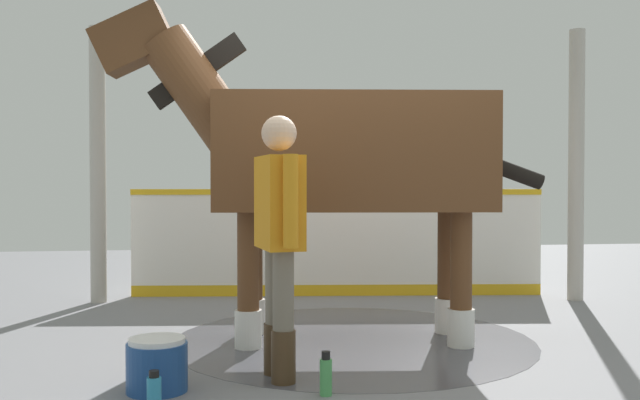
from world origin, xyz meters
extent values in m
cube|color=gray|center=(0.00, 0.00, -0.01)|extent=(16.00, 16.00, 0.02)
cylinder|color=#4C4C54|center=(-0.22, 0.00, 0.00)|extent=(2.78, 2.78, 0.00)
cube|color=white|center=(-2.36, 0.24, 0.55)|extent=(0.54, 4.40, 1.09)
cube|color=gold|center=(-2.36, 0.24, 1.12)|extent=(0.57, 4.40, 0.06)
cube|color=gold|center=(-2.36, 0.24, 0.06)|extent=(0.55, 4.40, 0.12)
cylinder|color=#B7B2A8|center=(-2.27, -2.25, 1.40)|extent=(0.16, 0.16, 2.80)
cylinder|color=#B7B2A8|center=(-1.73, 2.64, 1.40)|extent=(0.16, 0.16, 2.80)
cube|color=brown|center=(-0.22, 0.00, 1.44)|extent=(1.09, 2.15, 0.87)
cylinder|color=brown|center=(-0.07, -0.81, 0.50)|extent=(0.16, 0.16, 1.00)
cylinder|color=silver|center=(-0.07, -0.81, 0.14)|extent=(0.20, 0.20, 0.28)
cylinder|color=brown|center=(-0.54, -0.76, 0.50)|extent=(0.16, 0.16, 1.00)
cylinder|color=silver|center=(-0.54, -0.76, 0.14)|extent=(0.20, 0.20, 0.28)
cylinder|color=brown|center=(0.11, 0.75, 0.50)|extent=(0.16, 0.16, 1.00)
cylinder|color=silver|center=(0.11, 0.75, 0.14)|extent=(0.20, 0.20, 0.28)
cylinder|color=brown|center=(-0.37, 0.81, 0.50)|extent=(0.16, 0.16, 1.00)
cylinder|color=silver|center=(-0.37, 0.81, 0.14)|extent=(0.20, 0.20, 0.28)
cylinder|color=brown|center=(-0.35, -1.18, 1.93)|extent=(0.48, 0.87, 0.96)
cube|color=black|center=(-0.35, -1.18, 2.06)|extent=(0.14, 0.75, 0.59)
cube|color=brown|center=(-0.40, -1.65, 2.30)|extent=(0.35, 0.68, 0.56)
cylinder|color=black|center=(-0.09, 1.13, 1.34)|extent=(0.20, 0.71, 0.35)
cylinder|color=#47331E|center=(0.66, -0.66, 0.16)|extent=(0.15, 0.15, 0.32)
cylinder|color=slate|center=(0.66, -0.66, 0.56)|extent=(0.13, 0.13, 0.48)
cylinder|color=#47331E|center=(0.87, -0.63, 0.16)|extent=(0.15, 0.15, 0.32)
cylinder|color=slate|center=(0.87, -0.63, 0.56)|extent=(0.13, 0.13, 0.48)
cube|color=orange|center=(0.76, -0.65, 1.09)|extent=(0.50, 0.29, 0.57)
cylinder|color=orange|center=(0.48, -0.69, 1.11)|extent=(0.09, 0.09, 0.54)
cylinder|color=orange|center=(1.05, -0.60, 1.11)|extent=(0.09, 0.09, 0.54)
sphere|color=beige|center=(0.76, -0.65, 1.52)|extent=(0.22, 0.22, 0.22)
cylinder|color=#1E478C|center=(0.93, -1.37, 0.14)|extent=(0.35, 0.35, 0.28)
cylinder|color=white|center=(0.93, -1.37, 0.30)|extent=(0.33, 0.33, 0.03)
cylinder|color=#3399CC|center=(1.24, -1.36, 0.08)|extent=(0.08, 0.08, 0.17)
cylinder|color=black|center=(1.24, -1.36, 0.19)|extent=(0.05, 0.05, 0.04)
cylinder|color=#4CA559|center=(1.15, -0.41, 0.10)|extent=(0.07, 0.07, 0.21)
cylinder|color=black|center=(1.15, -0.41, 0.23)|extent=(0.05, 0.05, 0.05)
camera|label=1|loc=(5.04, -0.99, 1.20)|focal=39.07mm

